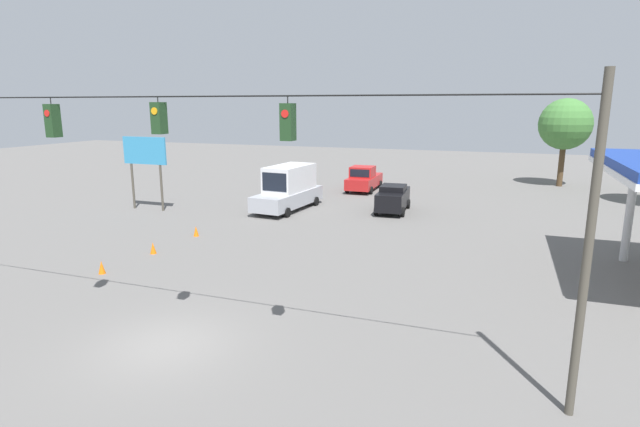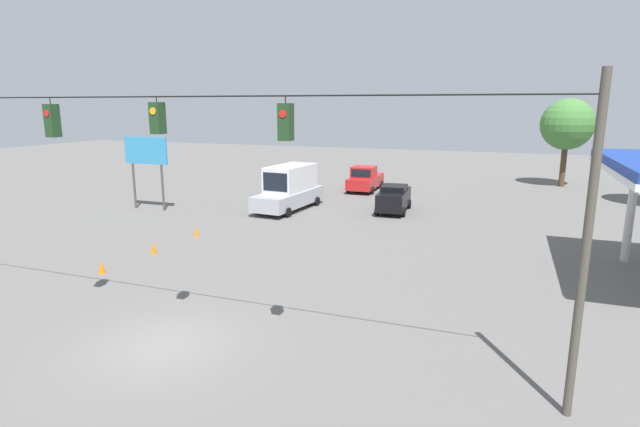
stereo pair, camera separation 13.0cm
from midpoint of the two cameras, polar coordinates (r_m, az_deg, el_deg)
The scene contains 10 objects.
ground_plane at distance 16.47m, azimuth -17.18°, elevation -14.15°, with size 140.00×140.00×0.00m, color #605E5B.
overhead_signal_span at distance 15.33m, azimuth -17.49°, elevation 3.62°, with size 22.58×0.38×7.96m.
box_truck_silver_withflow_far at distance 34.82m, azimuth -3.39°, elevation 2.92°, with size 2.94×6.78×3.07m.
pickup_truck_red_withflow_deep at distance 42.71m, azimuth 5.26°, elevation 3.93°, with size 2.32×5.39×2.12m.
sedan_black_oncoming_deep at distance 34.39m, azimuth 8.54°, elevation 1.76°, with size 2.16×4.49×1.83m.
traffic_cone_nearest at distance 23.75m, azimuth -23.52°, elevation -5.62°, with size 0.30×0.30×0.57m, color orange.
traffic_cone_second at distance 25.96m, azimuth -18.37°, elevation -3.73°, with size 0.30×0.30×0.57m, color orange.
traffic_cone_third at distance 28.68m, azimuth -13.80°, elevation -1.95°, with size 0.30×0.30×0.57m, color orange.
roadside_billboard at distance 36.44m, azimuth -19.16°, elevation 6.13°, with size 3.45×0.16×5.05m.
tree_horizon_right at distance 49.39m, azimuth 26.49°, elevation 9.08°, with size 4.48×4.48×7.76m.
Camera 2 is at (-9.38, 11.49, 7.20)m, focal length 28.00 mm.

